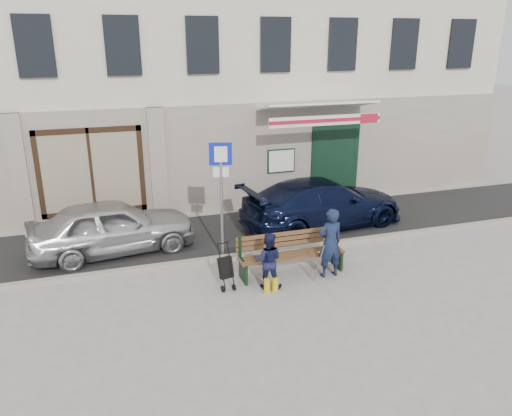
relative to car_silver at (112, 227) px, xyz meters
name	(u,v)px	position (x,y,z in m)	size (l,w,h in m)	color
ground	(259,287)	(2.82, -2.81, -0.67)	(80.00, 80.00, 0.00)	#9E9991
asphalt_lane	(223,234)	(2.82, 0.29, -0.66)	(60.00, 3.20, 0.01)	#282828
curb	(240,256)	(2.82, -1.31, -0.61)	(60.00, 0.18, 0.12)	#9E9384
building	(181,38)	(2.83, 5.64, 4.31)	(20.00, 8.27, 10.00)	beige
car_silver	(112,227)	(0.00, 0.00, 0.00)	(1.58, 3.92, 1.34)	silver
car_navy	(323,203)	(5.62, 0.09, 0.01)	(1.89, 4.64, 1.35)	black
parking_sign	(221,182)	(2.46, -1.13, 1.22)	(0.51, 0.14, 2.80)	gray
bench	(289,255)	(3.66, -2.41, -0.21)	(2.40, 1.17, 0.98)	brown
man	(330,243)	(4.46, -2.77, 0.12)	(0.57, 0.38, 1.57)	#151E3A
woman	(268,260)	(3.01, -2.86, -0.06)	(0.59, 0.46, 1.22)	#15183A
stroller	(226,269)	(2.16, -2.61, -0.24)	(0.33, 0.43, 0.97)	black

